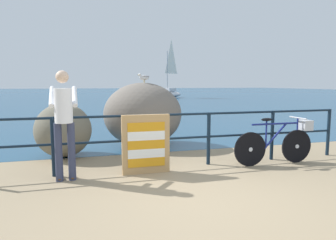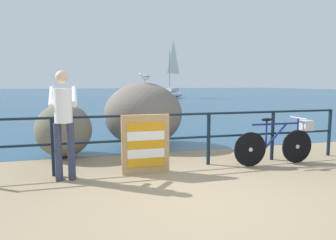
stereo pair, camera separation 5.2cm
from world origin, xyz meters
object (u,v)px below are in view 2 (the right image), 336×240
Objects in this scene: breakwater_boulder_left at (64,130)px; bicycle at (281,141)px; breakwater_boulder_main at (143,114)px; folded_deckchair_stack at (146,144)px; seagull at (145,77)px; sailboat at (171,91)px; person_at_railing at (64,120)px.

bicycle is at bearing -23.88° from breakwater_boulder_left.
breakwater_boulder_main is 2.02m from breakwater_boulder_left.
seagull is at bearing 78.89° from folded_deckchair_stack.
breakwater_boulder_main is 0.32× the size of sailboat.
seagull is at bearing 18.84° from breakwater_boulder_left.
sailboat reaches higher than person_at_railing.
breakwater_boulder_left is at bearing 2.30° from person_at_railing.
person_at_railing is at bearing -178.94° from folded_deckchair_stack.
bicycle is 3.38m from breakwater_boulder_main.
seagull is at bearing 33.81° from sailboat.
breakwater_boulder_main is at bearing 33.72° from sailboat.
breakwater_boulder_left is at bearing 156.28° from bicycle.
seagull is (1.81, 2.41, 0.74)m from person_at_railing.
person_at_railing is 1.42m from folded_deckchair_stack.
seagull is at bearing 131.78° from bicycle.
folded_deckchair_stack is at bearing 178.09° from bicycle.
seagull is (-2.20, 2.48, 1.27)m from bicycle.
person_at_railing is 5.20× the size of seagull.
sailboat is at bearing 73.06° from folded_deckchair_stack.
sailboat reaches higher than bicycle.
bicycle is at bearing -48.42° from breakwater_boulder_main.
sailboat is (9.40, 26.48, -0.28)m from person_at_railing.
person_at_railing is 1.71× the size of folded_deckchair_stack.
person_at_railing is 3.03m from breakwater_boulder_main.
folded_deckchair_stack is (-2.67, 0.10, 0.06)m from bicycle.
breakwater_boulder_main is at bearing 20.19° from breakwater_boulder_left.
folded_deckchair_stack is 0.53× the size of breakwater_boulder_main.
seagull is 0.06× the size of sailboat.
breakwater_boulder_main reaches higher than folded_deckchair_stack.
sailboat reaches higher than breakwater_boulder_left.
seagull is (1.92, 0.65, 1.16)m from breakwater_boulder_left.
seagull is at bearing -38.16° from person_at_railing.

